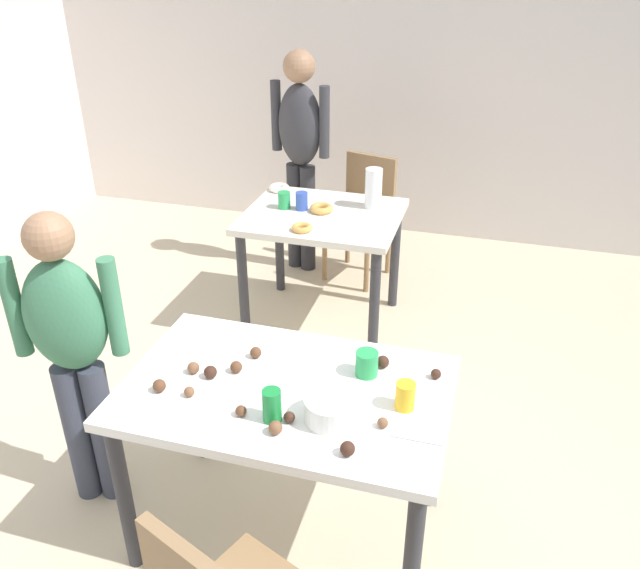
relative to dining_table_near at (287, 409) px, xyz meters
The scene contains 31 objects.
ground_plane 0.67m from the dining_table_near, 54.69° to the left, with size 6.40×6.40×0.00m, color beige.
wall_back 3.39m from the dining_table_near, 88.49° to the left, with size 6.40×0.10×2.60m, color silver.
dining_table_near is the anchor object (origin of this frame).
dining_table_far 1.70m from the dining_table_near, 101.29° to the left, with size 0.92×0.78×0.75m.
chair_far_table 2.43m from the dining_table_near, 95.76° to the left, with size 0.49×0.49×0.87m.
person_girl_near 0.90m from the dining_table_near, behind, with size 0.45×0.28×1.35m.
person_adult_far 2.50m from the dining_table_near, 106.29° to the left, with size 0.45×0.27×1.57m.
mixing_bowl 0.28m from the dining_table_near, 32.00° to the right, with size 0.18×0.18×0.09m, color white.
soda_can 0.25m from the dining_table_near, 85.71° to the right, with size 0.07×0.07×0.12m, color #198438.
fork_near 0.54m from the dining_table_near, 16.52° to the right, with size 0.17×0.02×0.01m, color silver.
cup_near_0 0.35m from the dining_table_near, 31.18° to the left, with size 0.09×0.09×0.10m, color green.
cup_near_1 0.47m from the dining_table_near, ahead, with size 0.07×0.07×0.10m, color yellow.
cake_ball_0 0.48m from the dining_table_near, 161.22° to the right, with size 0.05×0.05×0.05m, color brown.
cake_ball_1 0.43m from the dining_table_near, 42.61° to the right, with size 0.05×0.05×0.05m, color #3D2319.
cake_ball_2 0.23m from the dining_table_near, 67.79° to the right, with size 0.04×0.04×0.04m, color #3D2319.
cake_ball_3 0.41m from the dining_table_near, 35.21° to the left, with size 0.05×0.05×0.05m, color #3D2319.
cake_ball_4 0.25m from the dining_table_near, 116.85° to the right, with size 0.04×0.04×0.04m, color brown.
cake_ball_5 0.25m from the dining_table_near, 169.59° to the left, with size 0.05×0.05×0.05m, color brown.
cake_ball_6 0.58m from the dining_table_near, 21.80° to the left, with size 0.04×0.04×0.04m, color #3D2319.
cake_ball_7 0.39m from the dining_table_near, behind, with size 0.05×0.05×0.05m, color brown.
cake_ball_8 0.37m from the dining_table_near, 155.54° to the right, with size 0.04×0.04×0.04m, color brown.
cake_ball_9 0.42m from the dining_table_near, 16.98° to the right, with size 0.04×0.04×0.04m, color brown.
cake_ball_10 0.32m from the dining_table_near, behind, with size 0.05×0.05×0.05m, color #3D2319.
cake_ball_11 0.26m from the dining_table_near, 139.27° to the left, with size 0.05×0.05×0.05m, color brown.
cake_ball_12 0.28m from the dining_table_near, 79.05° to the right, with size 0.05×0.05×0.05m, color brown.
pitcher_far 1.86m from the dining_table_near, 92.01° to the left, with size 0.10×0.10×0.24m, color white.
cup_far_0 1.79m from the dining_table_near, 108.98° to the left, with size 0.07×0.07×0.10m, color green.
cup_far_1 1.76m from the dining_table_near, 105.54° to the left, with size 0.07×0.07×0.11m, color #3351B2.
donut_far_0 1.44m from the dining_table_near, 105.09° to the left, with size 0.12×0.12×0.03m, color gold.
donut_far_1 1.73m from the dining_table_near, 101.57° to the left, with size 0.14×0.14×0.04m, color gold.
donut_far_2 2.09m from the dining_table_near, 109.87° to the left, with size 0.13×0.13×0.04m, color white.
Camera 1 is at (0.57, -1.94, 2.22)m, focal length 36.49 mm.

